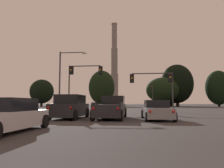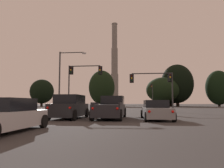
{
  "view_description": "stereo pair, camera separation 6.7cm",
  "coord_description": "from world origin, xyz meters",
  "px_view_note": "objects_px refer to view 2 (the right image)",
  "views": [
    {
      "loc": [
        1.86,
        -1.69,
        1.21
      ],
      "look_at": [
        -3.92,
        53.12,
        6.04
      ],
      "focal_mm": 35.0,
      "sensor_mm": 36.0,
      "label": 1
    },
    {
      "loc": [
        1.93,
        -1.68,
        1.21
      ],
      "look_at": [
        -3.92,
        53.12,
        6.04
      ],
      "focal_mm": 35.0,
      "sensor_mm": 36.0,
      "label": 2
    }
  ],
  "objects_px": {
    "traffic_light_overhead_left": "(80,76)",
    "smokestack": "(115,72)",
    "sedan_right_lane_second": "(156,111)",
    "traffic_light_overhead_right": "(157,82)",
    "suv_left_lane_second": "(70,107)",
    "pickup_truck_center_lane_second": "(111,108)",
    "street_lamp": "(64,74)",
    "sedan_left_lane_third": "(5,116)",
    "traffic_light_far_right": "(152,92)"
  },
  "relations": [
    {
      "from": "sedan_left_lane_third",
      "to": "suv_left_lane_second",
      "type": "bearing_deg",
      "value": 89.04
    },
    {
      "from": "traffic_light_far_right",
      "to": "smokestack",
      "type": "bearing_deg",
      "value": 103.38
    },
    {
      "from": "sedan_right_lane_second",
      "to": "street_lamp",
      "type": "height_order",
      "value": "street_lamp"
    },
    {
      "from": "traffic_light_overhead_left",
      "to": "smokestack",
      "type": "distance_m",
      "value": 112.34
    },
    {
      "from": "pickup_truck_center_lane_second",
      "to": "sedan_left_lane_third",
      "type": "relative_size",
      "value": 1.17
    },
    {
      "from": "traffic_light_overhead_left",
      "to": "smokestack",
      "type": "height_order",
      "value": "smokestack"
    },
    {
      "from": "sedan_left_lane_third",
      "to": "street_lamp",
      "type": "bearing_deg",
      "value": 102.87
    },
    {
      "from": "pickup_truck_center_lane_second",
      "to": "smokestack",
      "type": "relative_size",
      "value": 0.1
    },
    {
      "from": "smokestack",
      "to": "traffic_light_far_right",
      "type": "bearing_deg",
      "value": -76.62
    },
    {
      "from": "sedan_right_lane_second",
      "to": "traffic_light_overhead_right",
      "type": "relative_size",
      "value": 0.8
    },
    {
      "from": "sedan_left_lane_third",
      "to": "smokestack",
      "type": "height_order",
      "value": "smokestack"
    },
    {
      "from": "sedan_right_lane_second",
      "to": "traffic_light_overhead_right",
      "type": "xyz_separation_m",
      "value": [
        1.5,
        13.69,
        3.46
      ]
    },
    {
      "from": "pickup_truck_center_lane_second",
      "to": "street_lamp",
      "type": "distance_m",
      "value": 14.29
    },
    {
      "from": "pickup_truck_center_lane_second",
      "to": "suv_left_lane_second",
      "type": "bearing_deg",
      "value": -170.51
    },
    {
      "from": "sedan_left_lane_third",
      "to": "traffic_light_overhead_right",
      "type": "bearing_deg",
      "value": 69.5
    },
    {
      "from": "traffic_light_far_right",
      "to": "street_lamp",
      "type": "xyz_separation_m",
      "value": [
        -14.51,
        -35.82,
        0.73
      ]
    },
    {
      "from": "suv_left_lane_second",
      "to": "traffic_light_far_right",
      "type": "distance_m",
      "value": 48.74
    },
    {
      "from": "sedan_left_lane_third",
      "to": "sedan_right_lane_second",
      "type": "bearing_deg",
      "value": 48.96
    },
    {
      "from": "sedan_right_lane_second",
      "to": "suv_left_lane_second",
      "type": "distance_m",
      "value": 6.68
    },
    {
      "from": "sedan_left_lane_third",
      "to": "traffic_light_far_right",
      "type": "bearing_deg",
      "value": 80.55
    },
    {
      "from": "traffic_light_far_right",
      "to": "traffic_light_overhead_left",
      "type": "relative_size",
      "value": 1.02
    },
    {
      "from": "suv_left_lane_second",
      "to": "traffic_light_overhead_left",
      "type": "relative_size",
      "value": 0.74
    },
    {
      "from": "traffic_light_overhead_right",
      "to": "street_lamp",
      "type": "bearing_deg",
      "value": -173.39
    },
    {
      "from": "street_lamp",
      "to": "traffic_light_far_right",
      "type": "bearing_deg",
      "value": 67.95
    },
    {
      "from": "traffic_light_far_right",
      "to": "street_lamp",
      "type": "distance_m",
      "value": 38.65
    },
    {
      "from": "suv_left_lane_second",
      "to": "traffic_light_far_right",
      "type": "bearing_deg",
      "value": 78.56
    },
    {
      "from": "pickup_truck_center_lane_second",
      "to": "suv_left_lane_second",
      "type": "distance_m",
      "value": 3.24
    },
    {
      "from": "suv_left_lane_second",
      "to": "smokestack",
      "type": "relative_size",
      "value": 0.09
    },
    {
      "from": "smokestack",
      "to": "traffic_light_overhead_right",
      "type": "bearing_deg",
      "value": -81.61
    },
    {
      "from": "sedan_left_lane_third",
      "to": "traffic_light_overhead_left",
      "type": "bearing_deg",
      "value": 97.65
    },
    {
      "from": "pickup_truck_center_lane_second",
      "to": "street_lamp",
      "type": "height_order",
      "value": "street_lamp"
    },
    {
      "from": "traffic_light_overhead_right",
      "to": "traffic_light_overhead_left",
      "type": "height_order",
      "value": "traffic_light_overhead_left"
    },
    {
      "from": "suv_left_lane_second",
      "to": "street_lamp",
      "type": "bearing_deg",
      "value": 111.26
    },
    {
      "from": "suv_left_lane_second",
      "to": "sedan_left_lane_third",
      "type": "xyz_separation_m",
      "value": [
        -0.29,
        -8.17,
        -0.23
      ]
    },
    {
      "from": "street_lamp",
      "to": "smokestack",
      "type": "relative_size",
      "value": 0.15
    },
    {
      "from": "pickup_truck_center_lane_second",
      "to": "sedan_left_lane_third",
      "type": "distance_m",
      "value": 9.33
    },
    {
      "from": "traffic_light_overhead_left",
      "to": "street_lamp",
      "type": "bearing_deg",
      "value": -131.0
    },
    {
      "from": "traffic_light_overhead_right",
      "to": "traffic_light_overhead_left",
      "type": "bearing_deg",
      "value": 177.74
    },
    {
      "from": "pickup_truck_center_lane_second",
      "to": "sedan_left_lane_third",
      "type": "height_order",
      "value": "pickup_truck_center_lane_second"
    },
    {
      "from": "pickup_truck_center_lane_second",
      "to": "suv_left_lane_second",
      "type": "height_order",
      "value": "suv_left_lane_second"
    },
    {
      "from": "sedan_left_lane_third",
      "to": "street_lamp",
      "type": "height_order",
      "value": "street_lamp"
    },
    {
      "from": "pickup_truck_center_lane_second",
      "to": "traffic_light_overhead_right",
      "type": "xyz_separation_m",
      "value": [
        4.96,
        12.72,
        3.32
      ]
    },
    {
      "from": "sedan_left_lane_third",
      "to": "smokestack",
      "type": "xyz_separation_m",
      "value": [
        -7.99,
        132.83,
        20.66
      ]
    },
    {
      "from": "suv_left_lane_second",
      "to": "sedan_left_lane_third",
      "type": "relative_size",
      "value": 1.04
    },
    {
      "from": "pickup_truck_center_lane_second",
      "to": "traffic_light_far_right",
      "type": "distance_m",
      "value": 47.71
    },
    {
      "from": "pickup_truck_center_lane_second",
      "to": "traffic_light_overhead_left",
      "type": "bearing_deg",
      "value": 115.47
    },
    {
      "from": "street_lamp",
      "to": "smokestack",
      "type": "bearing_deg",
      "value": 91.94
    },
    {
      "from": "suv_left_lane_second",
      "to": "street_lamp",
      "type": "height_order",
      "value": "street_lamp"
    },
    {
      "from": "traffic_light_overhead_left",
      "to": "smokestack",
      "type": "xyz_separation_m",
      "value": [
        -5.47,
        111.02,
        16.28
      ]
    },
    {
      "from": "sedan_right_lane_second",
      "to": "traffic_light_far_right",
      "type": "bearing_deg",
      "value": 83.81
    }
  ]
}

